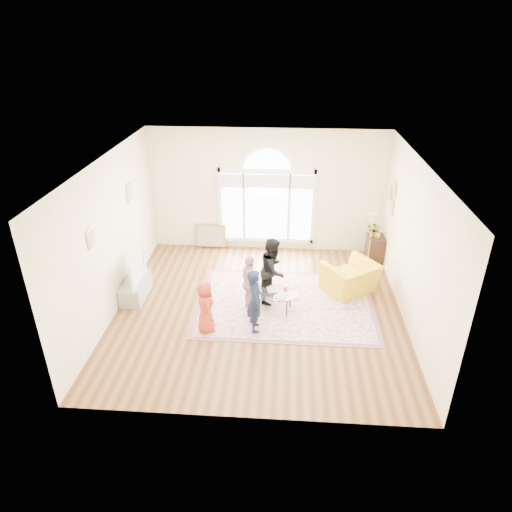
# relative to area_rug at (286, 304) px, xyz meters

# --- Properties ---
(ground) EXTENTS (6.00, 6.00, 0.00)m
(ground) POSITION_rel_area_rug_xyz_m (-0.57, -0.24, -0.01)
(ground) COLOR #532F18
(ground) RESTS_ON ground
(room_shell) EXTENTS (6.00, 6.00, 6.00)m
(room_shell) POSITION_rel_area_rug_xyz_m (-0.56, 2.59, 1.56)
(room_shell) COLOR #FFF2C4
(room_shell) RESTS_ON ground
(area_rug) EXTENTS (3.60, 2.60, 0.02)m
(area_rug) POSITION_rel_area_rug_xyz_m (0.00, 0.00, 0.00)
(area_rug) COLOR beige
(area_rug) RESTS_ON ground
(rug_border) EXTENTS (3.80, 2.80, 0.01)m
(rug_border) POSITION_rel_area_rug_xyz_m (0.00, 0.00, -0.00)
(rug_border) COLOR #8F515D
(rug_border) RESTS_ON ground
(tv_console) EXTENTS (0.45, 1.00, 0.42)m
(tv_console) POSITION_rel_area_rug_xyz_m (-3.32, 0.06, 0.20)
(tv_console) COLOR #999CA1
(tv_console) RESTS_ON ground
(television) EXTENTS (0.17, 1.01, 0.58)m
(television) POSITION_rel_area_rug_xyz_m (-3.31, 0.06, 0.70)
(television) COLOR black
(television) RESTS_ON tv_console
(coffee_table) EXTENTS (1.15, 0.85, 0.54)m
(coffee_table) POSITION_rel_area_rug_xyz_m (-0.26, -0.20, 0.39)
(coffee_table) COLOR silver
(coffee_table) RESTS_ON ground
(armchair) EXTENTS (1.43, 1.40, 0.70)m
(armchair) POSITION_rel_area_rug_xyz_m (1.43, 0.65, 0.34)
(armchair) COLOR yellow
(armchair) RESTS_ON ground
(side_cabinet) EXTENTS (0.40, 0.50, 0.70)m
(side_cabinet) POSITION_rel_area_rug_xyz_m (2.21, 2.17, 0.34)
(side_cabinet) COLOR black
(side_cabinet) RESTS_ON ground
(floor_lamp) EXTENTS (0.26, 0.26, 1.51)m
(floor_lamp) POSITION_rel_area_rug_xyz_m (1.97, 1.65, 1.27)
(floor_lamp) COLOR black
(floor_lamp) RESTS_ON ground
(plant_pedestal) EXTENTS (0.20, 0.20, 0.70)m
(plant_pedestal) POSITION_rel_area_rug_xyz_m (2.13, 2.15, 0.34)
(plant_pedestal) COLOR white
(plant_pedestal) RESTS_ON ground
(potted_plant) EXTENTS (0.44, 0.41, 0.39)m
(potted_plant) POSITION_rel_area_rug_xyz_m (2.13, 2.15, 0.88)
(potted_plant) COLOR #33722D
(potted_plant) RESTS_ON plant_pedestal
(leaning_picture) EXTENTS (0.80, 0.14, 0.62)m
(leaning_picture) POSITION_rel_area_rug_xyz_m (-2.06, 2.66, -0.01)
(leaning_picture) COLOR tan
(leaning_picture) RESTS_ON ground
(child_red) EXTENTS (0.52, 0.63, 1.09)m
(child_red) POSITION_rel_area_rug_xyz_m (-1.55, -1.05, 0.56)
(child_red) COLOR #C23A27
(child_red) RESTS_ON area_rug
(child_navy) EXTENTS (0.38, 0.52, 1.32)m
(child_navy) POSITION_rel_area_rug_xyz_m (-0.59, -0.96, 0.67)
(child_navy) COLOR #141F37
(child_navy) RESTS_ON area_rug
(child_black) EXTENTS (0.72, 0.83, 1.46)m
(child_black) POSITION_rel_area_rug_xyz_m (-0.29, 0.16, 0.74)
(child_black) COLOR black
(child_black) RESTS_ON area_rug
(child_pink) EXTENTS (0.58, 0.79, 1.25)m
(child_pink) POSITION_rel_area_rug_xyz_m (-0.76, -0.25, 0.63)
(child_pink) COLOR #CF96AE
(child_pink) RESTS_ON area_rug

